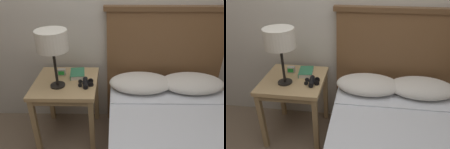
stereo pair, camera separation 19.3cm
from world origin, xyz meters
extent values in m
cube|color=beige|center=(0.00, 1.07, 1.30)|extent=(8.00, 0.06, 2.60)
cube|color=tan|center=(-0.49, 0.71, 0.63)|extent=(0.58, 0.58, 0.04)
cube|color=#917650|center=(-0.49, 0.71, 0.59)|extent=(0.55, 0.55, 0.05)
cube|color=#A4865B|center=(-0.75, 0.45, 0.31)|extent=(0.04, 0.04, 0.61)
cube|color=#A4865B|center=(-0.24, 0.45, 0.31)|extent=(0.04, 0.04, 0.61)
cube|color=#A4865B|center=(-0.75, 0.96, 0.31)|extent=(0.04, 0.04, 0.61)
cube|color=#A4865B|center=(-0.24, 0.96, 0.31)|extent=(0.04, 0.04, 0.61)
cube|color=white|center=(0.47, 0.65, 0.54)|extent=(1.07, 0.28, 0.01)
cube|color=brown|center=(0.47, 1.00, 0.62)|extent=(1.17, 0.06, 1.23)
cube|color=brown|center=(0.47, 1.00, 1.25)|extent=(1.22, 0.10, 0.04)
ellipsoid|color=silver|center=(0.22, 0.76, 0.61)|extent=(0.60, 0.36, 0.15)
ellipsoid|color=silver|center=(0.70, 0.76, 0.61)|extent=(0.60, 0.36, 0.15)
cylinder|color=black|center=(-0.54, 0.62, 0.65)|extent=(0.13, 0.13, 0.01)
cylinder|color=black|center=(-0.54, 0.62, 0.83)|extent=(0.02, 0.02, 0.33)
cylinder|color=silver|center=(-0.54, 0.62, 1.07)|extent=(0.26, 0.26, 0.17)
cube|color=silver|center=(-0.39, 0.82, 0.66)|extent=(0.15, 0.21, 0.04)
cube|color=#337F56|center=(-0.39, 0.82, 0.68)|extent=(0.16, 0.21, 0.00)
cube|color=#337F56|center=(-0.46, 0.81, 0.66)|extent=(0.03, 0.19, 0.04)
cylinder|color=black|center=(-0.29, 0.61, 0.67)|extent=(0.06, 0.10, 0.04)
cylinder|color=black|center=(-0.25, 0.61, 0.67)|extent=(0.05, 0.02, 0.05)
cylinder|color=black|center=(-0.34, 0.60, 0.67)|extent=(0.04, 0.02, 0.04)
cylinder|color=black|center=(-0.30, 0.67, 0.67)|extent=(0.06, 0.10, 0.04)
cylinder|color=black|center=(-0.25, 0.68, 0.67)|extent=(0.05, 0.02, 0.05)
cylinder|color=black|center=(-0.35, 0.67, 0.67)|extent=(0.04, 0.02, 0.04)
cube|color=black|center=(-0.30, 0.64, 0.68)|extent=(0.06, 0.04, 0.01)
cylinder|color=black|center=(-0.30, 0.64, 0.68)|extent=(0.02, 0.01, 0.02)
cube|color=#B7B2A8|center=(-0.55, 0.83, 0.68)|extent=(0.07, 0.04, 0.06)
cube|color=green|center=(-0.55, 0.81, 0.68)|extent=(0.06, 0.00, 0.04)
camera|label=1|loc=(-0.03, -1.05, 1.66)|focal=35.00mm
camera|label=2|loc=(0.16, -1.03, 1.66)|focal=35.00mm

